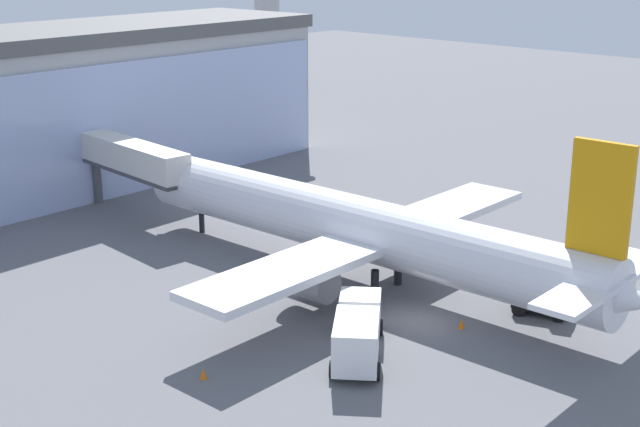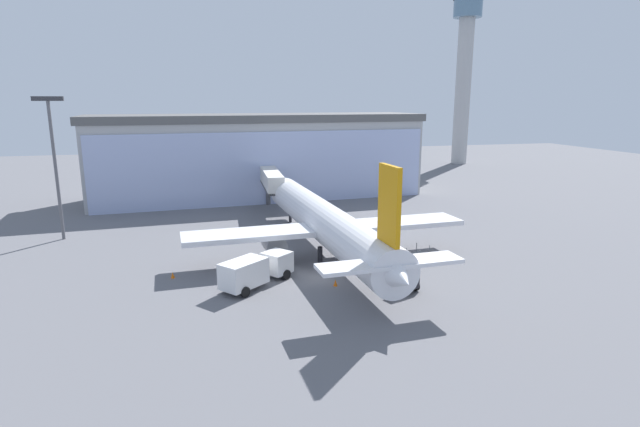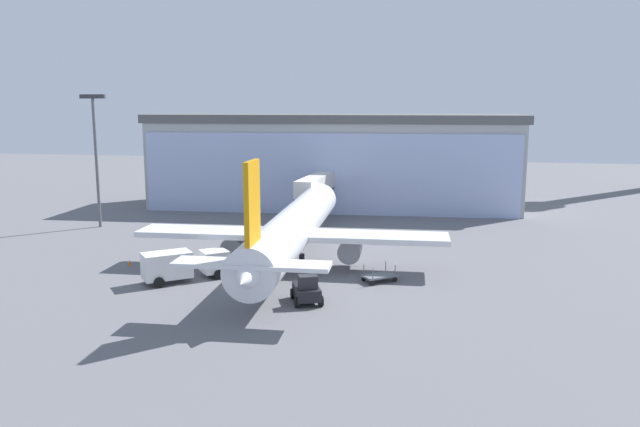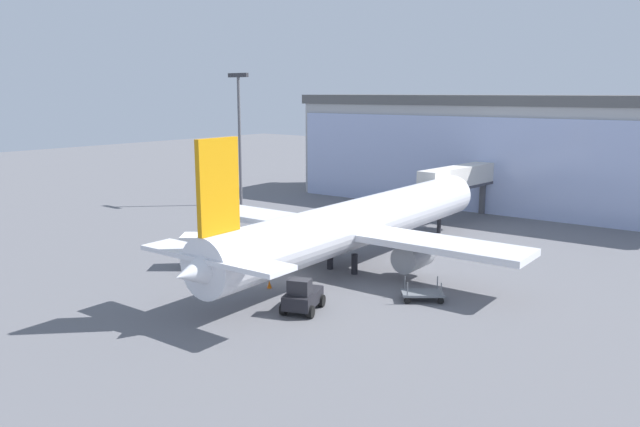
# 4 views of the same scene
# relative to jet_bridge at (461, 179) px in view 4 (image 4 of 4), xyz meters

# --- Properties ---
(ground) EXTENTS (240.00, 240.00, 0.00)m
(ground) POSITION_rel_jet_bridge_xyz_m (0.06, -28.57, -4.62)
(ground) COLOR slate
(terminal_building) EXTENTS (54.37, 16.91, 13.57)m
(terminal_building) POSITION_rel_jet_bridge_xyz_m (0.07, 12.13, 2.16)
(terminal_building) COLOR #AAAAAA
(terminal_building) RESTS_ON ground
(jet_bridge) EXTENTS (3.00, 13.90, 6.00)m
(jet_bridge) POSITION_rel_jet_bridge_xyz_m (0.00, 0.00, 0.00)
(jet_bridge) COLOR silver
(jet_bridge) RESTS_ON ground
(apron_light_mast) EXTENTS (3.20, 0.40, 16.19)m
(apron_light_mast) POSITION_rel_jet_bridge_xyz_m (-25.75, -8.56, 5.16)
(apron_light_mast) COLOR #59595E
(apron_light_mast) RESTS_ON ground
(airplane) EXTENTS (28.93, 38.41, 11.27)m
(airplane) POSITION_rel_jet_bridge_xyz_m (2.09, -22.07, -1.13)
(airplane) COLOR silver
(airplane) RESTS_ON ground
(catering_truck) EXTENTS (7.06, 6.30, 2.65)m
(catering_truck) POSITION_rel_jet_bridge_xyz_m (-6.03, -29.17, -3.16)
(catering_truck) COLOR silver
(catering_truck) RESTS_ON ground
(baggage_cart) EXTENTS (3.19, 3.00, 1.50)m
(baggage_cart) POSITION_rel_jet_bridge_xyz_m (10.65, -26.29, -4.12)
(baggage_cart) COLOR slate
(baggage_cart) RESTS_ON ground
(pushback_tug) EXTENTS (3.11, 3.64, 2.30)m
(pushback_tug) POSITION_rel_jet_bridge_xyz_m (5.73, -33.06, -3.65)
(pushback_tug) COLOR black
(pushback_tug) RESTS_ON ground
(safety_cone_nose) EXTENTS (0.36, 0.36, 0.55)m
(safety_cone_nose) POSITION_rel_jet_bridge_xyz_m (0.70, -30.91, -4.35)
(safety_cone_nose) COLOR orange
(safety_cone_nose) RESTS_ON ground
(safety_cone_wingtip) EXTENTS (0.36, 0.36, 0.55)m
(safety_cone_wingtip) POSITION_rel_jet_bridge_xyz_m (-13.06, -25.33, -4.35)
(safety_cone_wingtip) COLOR orange
(safety_cone_wingtip) RESTS_ON ground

